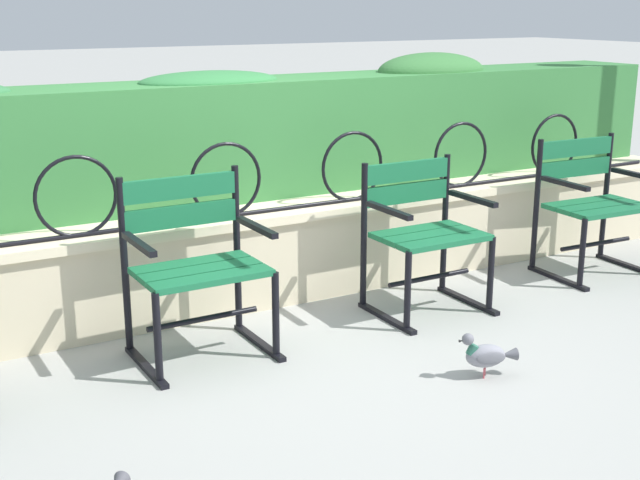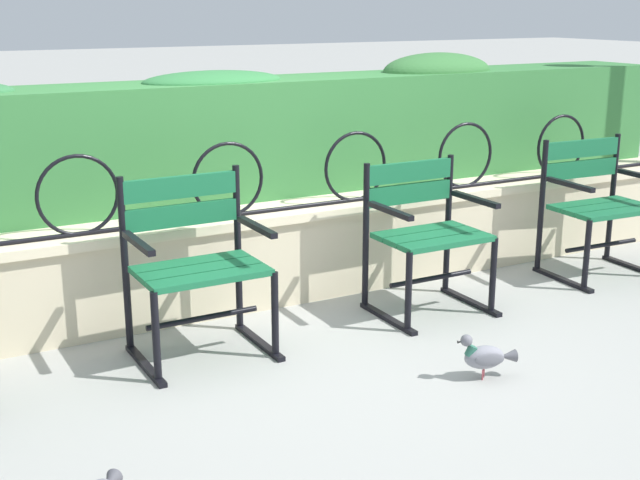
% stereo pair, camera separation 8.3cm
% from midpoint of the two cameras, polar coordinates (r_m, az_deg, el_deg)
% --- Properties ---
extents(ground_plane, '(60.00, 60.00, 0.00)m').
position_cam_midpoint_polar(ground_plane, '(4.32, 1.05, -7.29)').
color(ground_plane, '#9E9E99').
extents(stone_wall, '(6.70, 0.41, 0.54)m').
position_cam_midpoint_polar(stone_wall, '(4.92, -3.68, -1.04)').
color(stone_wall, beige).
rests_on(stone_wall, ground).
extents(iron_arch_fence, '(6.17, 0.02, 0.42)m').
position_cam_midpoint_polar(iron_arch_fence, '(4.67, -5.38, 3.76)').
color(iron_arch_fence, black).
rests_on(iron_arch_fence, stone_wall).
extents(hedge_row, '(6.57, 0.53, 0.82)m').
position_cam_midpoint_polar(hedge_row, '(5.17, -5.90, 7.07)').
color(hedge_row, '#387A3D').
rests_on(hedge_row, stone_wall).
extents(park_chair_centre_left, '(0.64, 0.53, 0.89)m').
position_cam_midpoint_polar(park_chair_centre_left, '(4.18, -7.84, -1.35)').
color(park_chair_centre_left, '#19663D').
rests_on(park_chair_centre_left, ground).
extents(park_chair_centre_right, '(0.61, 0.52, 0.84)m').
position_cam_midpoint_polar(park_chair_centre_right, '(4.78, 7.54, 0.65)').
color(park_chair_centre_right, '#19663D').
rests_on(park_chair_centre_right, ground).
extents(park_chair_rightmost, '(0.66, 0.55, 0.86)m').
position_cam_midpoint_polar(park_chair_rightmost, '(5.68, 18.43, 2.45)').
color(park_chair_rightmost, '#19663D').
rests_on(park_chair_rightmost, ground).
extents(pigeon_near_chairs, '(0.29, 0.15, 0.22)m').
position_cam_midpoint_polar(pigeon_near_chairs, '(4.04, 11.60, -7.62)').
color(pigeon_near_chairs, gray).
rests_on(pigeon_near_chairs, ground).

